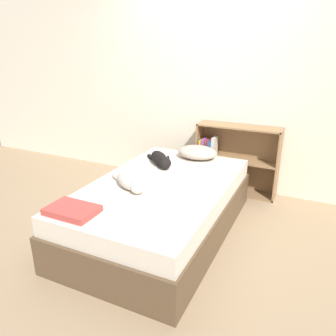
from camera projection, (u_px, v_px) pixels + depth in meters
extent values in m
plane|color=#997F60|center=(161.00, 231.00, 3.28)|extent=(8.00, 8.00, 0.00)
cube|color=silver|center=(211.00, 88.00, 4.04)|extent=(8.00, 0.06, 2.50)
cube|color=brown|center=(161.00, 215.00, 3.22)|extent=(1.24, 2.08, 0.35)
cube|color=beige|center=(161.00, 191.00, 3.13)|extent=(1.21, 2.02, 0.17)
ellipsoid|color=#B29E8E|center=(197.00, 152.00, 3.76)|extent=(0.46, 0.35, 0.14)
ellipsoid|color=beige|center=(129.00, 181.00, 2.96)|extent=(0.39, 0.32, 0.15)
sphere|color=beige|center=(138.00, 187.00, 2.85)|extent=(0.13, 0.13, 0.13)
cone|color=beige|center=(141.00, 178.00, 2.85)|extent=(0.04, 0.04, 0.03)
cone|color=beige|center=(134.00, 180.00, 2.81)|extent=(0.04, 0.04, 0.03)
cylinder|color=beige|center=(118.00, 177.00, 3.16)|extent=(0.17, 0.13, 0.06)
ellipsoid|color=black|center=(159.00, 159.00, 3.53)|extent=(0.34, 0.30, 0.16)
sphere|color=black|center=(165.00, 163.00, 3.42)|extent=(0.13, 0.13, 0.13)
cone|color=black|center=(168.00, 156.00, 3.41)|extent=(0.04, 0.04, 0.03)
cone|color=black|center=(162.00, 157.00, 3.38)|extent=(0.04, 0.04, 0.03)
cylinder|color=black|center=(151.00, 157.00, 3.73)|extent=(0.14, 0.13, 0.05)
cube|color=#8E6B47|center=(199.00, 155.00, 4.21)|extent=(0.02, 0.26, 0.85)
cube|color=#8E6B47|center=(278.00, 166.00, 3.82)|extent=(0.02, 0.26, 0.85)
cube|color=#8E6B47|center=(234.00, 191.00, 4.16)|extent=(0.99, 0.26, 0.02)
cube|color=#8E6B47|center=(239.00, 127.00, 3.87)|extent=(0.99, 0.26, 0.02)
cube|color=#8E6B47|center=(237.00, 160.00, 4.01)|extent=(0.95, 0.26, 0.02)
cube|color=#8E6B47|center=(239.00, 157.00, 4.12)|extent=(0.99, 0.02, 0.85)
cube|color=gold|center=(201.00, 147.00, 4.12)|extent=(0.03, 0.16, 0.20)
cube|color=#8C4C99|center=(204.00, 147.00, 4.10)|extent=(0.04, 0.16, 0.22)
cube|color=#B7332D|center=(207.00, 148.00, 4.09)|extent=(0.02, 0.16, 0.21)
cube|color=#2D519E|center=(210.00, 149.00, 4.07)|extent=(0.04, 0.16, 0.21)
cube|color=beige|center=(214.00, 147.00, 4.05)|extent=(0.04, 0.16, 0.25)
cube|color=#B2423D|center=(72.00, 210.00, 2.54)|extent=(0.39, 0.27, 0.05)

